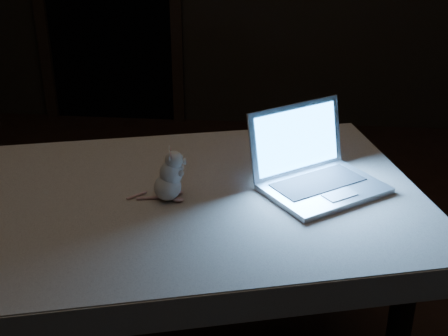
# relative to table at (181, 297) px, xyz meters

# --- Properties ---
(table) EXTENTS (1.58, 1.23, 0.74)m
(table) POSITION_rel_table_xyz_m (0.00, 0.00, 0.00)
(table) COLOR black
(table) RESTS_ON floor
(tablecloth) EXTENTS (1.77, 1.59, 0.09)m
(tablecloth) POSITION_rel_table_xyz_m (0.08, -0.00, 0.33)
(tablecloth) COLOR beige
(tablecloth) RESTS_ON table
(laptop) EXTENTS (0.46, 0.45, 0.24)m
(laptop) POSITION_rel_table_xyz_m (0.44, 0.07, 0.50)
(laptop) COLOR #ADADB2
(laptop) RESTS_ON tablecloth
(plush_mouse) EXTENTS (0.15, 0.15, 0.16)m
(plush_mouse) POSITION_rel_table_xyz_m (-0.03, -0.02, 0.46)
(plush_mouse) COLOR silver
(plush_mouse) RESTS_ON tablecloth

